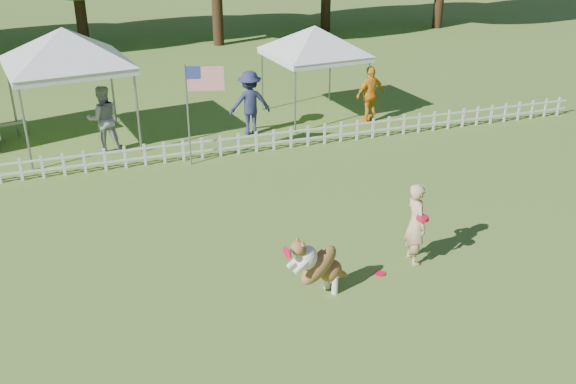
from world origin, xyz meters
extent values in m
plane|color=#426E23|center=(0.00, 0.00, 0.00)|extent=(120.00, 120.00, 0.00)
imported|color=tan|center=(1.96, 0.49, 0.81)|extent=(0.43, 0.62, 1.62)
cylinder|color=red|center=(1.16, 0.27, 0.01)|extent=(0.22, 0.22, 0.02)
imported|color=#9D9EA3|center=(-3.10, 8.50, 0.90)|extent=(0.90, 0.72, 1.81)
imported|color=#23264C|center=(1.02, 8.54, 0.93)|extent=(1.23, 0.74, 1.86)
imported|color=orange|center=(4.81, 8.42, 0.87)|extent=(1.08, 0.63, 1.73)
camera|label=1|loc=(-3.73, -8.78, 6.36)|focal=40.00mm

